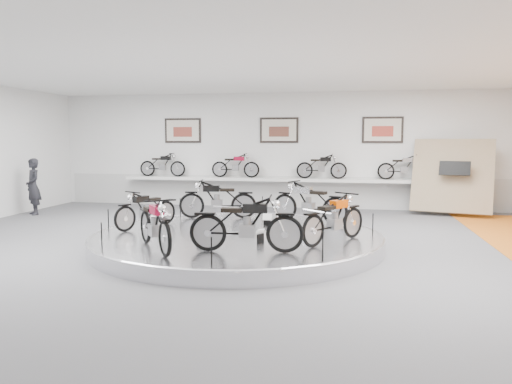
% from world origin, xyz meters
% --- Properties ---
extents(floor, '(16.00, 16.00, 0.00)m').
position_xyz_m(floor, '(0.00, 0.00, 0.00)').
color(floor, '#535356').
rests_on(floor, ground).
extents(ceiling, '(16.00, 16.00, 0.00)m').
position_xyz_m(ceiling, '(0.00, 0.00, 4.00)').
color(ceiling, white).
rests_on(ceiling, wall_back).
extents(wall_back, '(16.00, 0.00, 16.00)m').
position_xyz_m(wall_back, '(0.00, 7.00, 2.00)').
color(wall_back, silver).
rests_on(wall_back, floor).
extents(wall_front, '(16.00, 0.00, 16.00)m').
position_xyz_m(wall_front, '(0.00, -7.00, 2.00)').
color(wall_front, silver).
rests_on(wall_front, floor).
extents(dado_band, '(15.68, 0.04, 1.10)m').
position_xyz_m(dado_band, '(0.00, 6.98, 0.55)').
color(dado_band, '#BCBCBA').
rests_on(dado_band, floor).
extents(display_platform, '(6.40, 6.40, 0.30)m').
position_xyz_m(display_platform, '(0.00, 0.30, 0.15)').
color(display_platform, silver).
rests_on(display_platform, floor).
extents(platform_rim, '(6.40, 6.40, 0.10)m').
position_xyz_m(platform_rim, '(0.00, 0.30, 0.27)').
color(platform_rim, '#B2B2BA').
rests_on(platform_rim, display_platform).
extents(shelf, '(11.00, 0.55, 0.10)m').
position_xyz_m(shelf, '(0.00, 6.70, 1.00)').
color(shelf, silver).
rests_on(shelf, wall_back).
extents(poster_left, '(1.35, 0.06, 0.88)m').
position_xyz_m(poster_left, '(-3.50, 6.96, 2.70)').
color(poster_left, beige).
rests_on(poster_left, wall_back).
extents(poster_center, '(1.35, 0.06, 0.88)m').
position_xyz_m(poster_center, '(0.00, 6.96, 2.70)').
color(poster_center, beige).
rests_on(poster_center, wall_back).
extents(poster_right, '(1.35, 0.06, 0.88)m').
position_xyz_m(poster_right, '(3.50, 6.96, 2.70)').
color(poster_right, beige).
rests_on(poster_right, wall_back).
extents(display_panel, '(2.56, 1.52, 2.30)m').
position_xyz_m(display_panel, '(5.60, 6.10, 1.25)').
color(display_panel, gray).
rests_on(display_panel, floor).
extents(shelf_bike_a, '(1.22, 0.43, 0.73)m').
position_xyz_m(shelf_bike_a, '(-4.20, 6.70, 1.42)').
color(shelf_bike_a, black).
rests_on(shelf_bike_a, shelf).
extents(shelf_bike_b, '(1.22, 0.43, 0.73)m').
position_xyz_m(shelf_bike_b, '(-1.50, 6.70, 1.42)').
color(shelf_bike_b, maroon).
rests_on(shelf_bike_b, shelf).
extents(shelf_bike_c, '(1.22, 0.43, 0.73)m').
position_xyz_m(shelf_bike_c, '(1.50, 6.70, 1.42)').
color(shelf_bike_c, black).
rests_on(shelf_bike_c, shelf).
extents(shelf_bike_d, '(1.22, 0.43, 0.73)m').
position_xyz_m(shelf_bike_d, '(4.20, 6.70, 1.42)').
color(shelf_bike_d, '#ABAAAF').
rests_on(shelf_bike_d, shelf).
extents(bike_a, '(1.87, 1.28, 1.04)m').
position_xyz_m(bike_a, '(1.45, 2.06, 0.82)').
color(bike_a, '#ABAAAF').
rests_on(bike_a, display_platform).
extents(bike_b, '(1.81, 0.88, 1.02)m').
position_xyz_m(bike_b, '(-0.98, 2.31, 0.81)').
color(bike_b, black).
rests_on(bike_b, display_platform).
extents(bike_c, '(1.18, 1.60, 0.90)m').
position_xyz_m(bike_c, '(-2.25, 0.57, 0.75)').
color(bike_c, black).
rests_on(bike_c, display_platform).
extents(bike_d, '(1.51, 1.72, 1.00)m').
position_xyz_m(bike_d, '(-1.16, -1.59, 0.80)').
color(bike_d, maroon).
rests_on(bike_d, display_platform).
extents(bike_e, '(1.84, 0.78, 1.06)m').
position_xyz_m(bike_e, '(0.57, -1.47, 0.83)').
color(bike_e, black).
rests_on(bike_e, display_platform).
extents(bike_f, '(1.44, 1.72, 0.99)m').
position_xyz_m(bike_f, '(2.14, -0.29, 0.79)').
color(bike_f, '#B83D00').
rests_on(bike_f, display_platform).
extents(visitor, '(0.78, 0.74, 1.79)m').
position_xyz_m(visitor, '(-7.40, 3.80, 0.89)').
color(visitor, black).
rests_on(visitor, floor).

